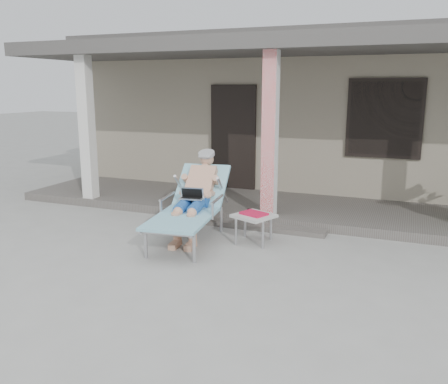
% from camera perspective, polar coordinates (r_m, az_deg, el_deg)
% --- Properties ---
extents(ground, '(60.00, 60.00, 0.00)m').
position_cam_1_polar(ground, '(5.91, -0.64, -9.39)').
color(ground, '#9E9E99').
rests_on(ground, ground).
extents(house, '(10.40, 5.40, 3.30)m').
position_cam_1_polar(house, '(11.77, 11.58, 9.66)').
color(house, gray).
rests_on(house, ground).
extents(porch_deck, '(10.00, 2.00, 0.15)m').
position_cam_1_polar(porch_deck, '(8.61, 6.94, -1.90)').
color(porch_deck, '#605B56').
rests_on(porch_deck, ground).
extents(porch_overhang, '(10.00, 2.30, 2.85)m').
position_cam_1_polar(porch_overhang, '(8.30, 7.36, 16.46)').
color(porch_overhang, silver).
rests_on(porch_overhang, porch_deck).
extents(porch_step, '(2.00, 0.30, 0.07)m').
position_cam_1_polar(porch_step, '(7.55, 4.69, -4.21)').
color(porch_step, '#605B56').
rests_on(porch_step, ground).
extents(lounger, '(1.01, 2.10, 1.33)m').
position_cam_1_polar(lounger, '(6.95, -3.76, 0.98)').
color(lounger, '#B7B7BC').
rests_on(lounger, ground).
extents(side_table, '(0.66, 0.66, 0.45)m').
position_cam_1_polar(side_table, '(6.81, 3.62, -3.05)').
color(side_table, beige).
rests_on(side_table, ground).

